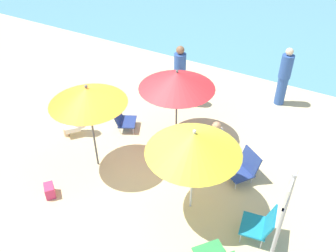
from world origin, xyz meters
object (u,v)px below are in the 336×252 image
(person_b, at_px, (76,119))
(person_a, at_px, (180,76))
(beach_chair_a, at_px, (261,224))
(person_c, at_px, (284,77))
(umbrella_orange, at_px, (87,96))
(beach_chair_d, at_px, (123,119))
(beach_bag, at_px, (50,191))
(umbrella_yellow, at_px, (194,142))
(warning_sign, at_px, (283,215))
(beach_chair_b, at_px, (244,167))
(umbrella_red, at_px, (177,80))
(person_d, at_px, (216,139))

(person_b, bearing_deg, person_a, -171.67)
(beach_chair_a, relative_size, person_c, 0.41)
(person_b, xyz_separation_m, person_c, (3.85, 3.80, 0.38))
(umbrella_orange, distance_m, person_a, 3.21)
(beach_chair_d, bearing_deg, beach_bag, -116.45)
(beach_chair_d, bearing_deg, umbrella_orange, -105.65)
(umbrella_orange, distance_m, beach_chair_a, 3.91)
(person_b, relative_size, person_c, 0.55)
(beach_chair_a, distance_m, person_b, 4.82)
(umbrella_yellow, height_order, umbrella_orange, umbrella_orange)
(warning_sign, bearing_deg, beach_chair_b, 120.13)
(warning_sign, xyz_separation_m, beach_bag, (-4.22, -0.48, -1.33))
(umbrella_red, distance_m, person_a, 1.64)
(umbrella_orange, height_order, beach_bag, umbrella_orange)
(beach_chair_a, bearing_deg, person_a, -53.63)
(person_b, distance_m, warning_sign, 5.37)
(person_a, bearing_deg, person_c, -10.75)
(umbrella_red, height_order, person_c, umbrella_red)
(umbrella_yellow, relative_size, person_b, 2.06)
(person_c, bearing_deg, beach_chair_d, -124.02)
(warning_sign, bearing_deg, beach_chair_a, 117.81)
(umbrella_red, bearing_deg, beach_bag, -113.18)
(beach_chair_a, bearing_deg, person_d, -55.85)
(beach_chair_b, bearing_deg, person_d, -78.39)
(beach_chair_b, distance_m, beach_chair_d, 3.17)
(beach_chair_d, distance_m, beach_bag, 2.55)
(umbrella_red, distance_m, umbrella_orange, 2.00)
(person_c, xyz_separation_m, warning_sign, (1.25, -5.14, 0.64))
(person_d, bearing_deg, umbrella_yellow, 177.46)
(person_b, bearing_deg, beach_chair_d, 170.77)
(person_d, bearing_deg, umbrella_red, 70.16)
(person_a, bearing_deg, umbrella_orange, -137.57)
(beach_chair_b, relative_size, beach_bag, 2.84)
(beach_chair_b, relative_size, person_d, 0.81)
(beach_chair_a, bearing_deg, person_c, -88.45)
(beach_chair_d, height_order, person_c, person_c)
(beach_chair_a, bearing_deg, beach_chair_b, -68.67)
(beach_chair_b, bearing_deg, umbrella_red, -70.82)
(umbrella_orange, distance_m, beach_bag, 2.03)
(umbrella_red, height_order, person_b, umbrella_red)
(umbrella_orange, height_order, person_c, umbrella_orange)
(beach_bag, bearing_deg, umbrella_red, 66.82)
(person_a, bearing_deg, person_b, -162.16)
(beach_chair_d, relative_size, person_a, 0.42)
(umbrella_red, height_order, person_a, umbrella_red)
(umbrella_orange, height_order, beach_chair_b, umbrella_orange)
(umbrella_red, height_order, beach_bag, umbrella_red)
(person_c, xyz_separation_m, person_d, (-0.64, -2.91, -0.35))
(umbrella_red, relative_size, person_b, 2.01)
(beach_chair_d, bearing_deg, umbrella_red, -11.89)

